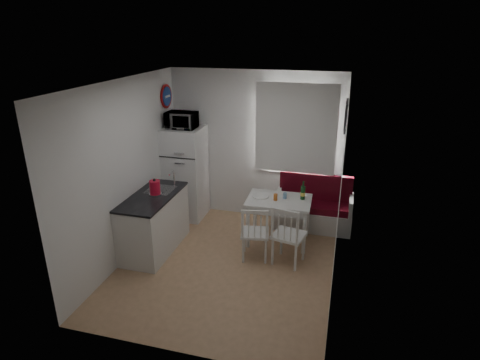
# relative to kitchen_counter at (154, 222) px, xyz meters

# --- Properties ---
(floor) EXTENTS (3.00, 3.50, 0.02)m
(floor) POSITION_rel_kitchen_counter_xyz_m (1.20, -0.16, -0.46)
(floor) COLOR #A78059
(floor) RESTS_ON ground
(ceiling) EXTENTS (3.00, 3.50, 0.02)m
(ceiling) POSITION_rel_kitchen_counter_xyz_m (1.20, -0.16, 2.14)
(ceiling) COLOR white
(ceiling) RESTS_ON wall_back
(wall_back) EXTENTS (3.00, 0.02, 2.60)m
(wall_back) POSITION_rel_kitchen_counter_xyz_m (1.20, 1.59, 0.84)
(wall_back) COLOR white
(wall_back) RESTS_ON floor
(wall_front) EXTENTS (3.00, 0.02, 2.60)m
(wall_front) POSITION_rel_kitchen_counter_xyz_m (1.20, -1.91, 0.84)
(wall_front) COLOR white
(wall_front) RESTS_ON floor
(wall_left) EXTENTS (0.02, 3.50, 2.60)m
(wall_left) POSITION_rel_kitchen_counter_xyz_m (-0.30, -0.16, 0.84)
(wall_left) COLOR white
(wall_left) RESTS_ON floor
(wall_right) EXTENTS (0.02, 3.50, 2.60)m
(wall_right) POSITION_rel_kitchen_counter_xyz_m (2.70, -0.16, 0.84)
(wall_right) COLOR white
(wall_right) RESTS_ON floor
(window) EXTENTS (1.22, 0.06, 1.47)m
(window) POSITION_rel_kitchen_counter_xyz_m (1.90, 1.56, 1.17)
(window) COLOR silver
(window) RESTS_ON wall_back
(curtain) EXTENTS (1.35, 0.02, 1.50)m
(curtain) POSITION_rel_kitchen_counter_xyz_m (1.90, 1.49, 1.22)
(curtain) COLOR white
(curtain) RESTS_ON wall_back
(kitchen_counter) EXTENTS (0.62, 1.32, 1.16)m
(kitchen_counter) POSITION_rel_kitchen_counter_xyz_m (0.00, 0.00, 0.00)
(kitchen_counter) COLOR silver
(kitchen_counter) RESTS_ON floor
(wall_sign) EXTENTS (0.03, 0.40, 0.40)m
(wall_sign) POSITION_rel_kitchen_counter_xyz_m (-0.27, 1.29, 1.69)
(wall_sign) COLOR navy
(wall_sign) RESTS_ON wall_left
(picture_frame) EXTENTS (0.04, 0.52, 0.42)m
(picture_frame) POSITION_rel_kitchen_counter_xyz_m (2.67, 0.94, 1.59)
(picture_frame) COLOR black
(picture_frame) RESTS_ON wall_right
(bench) EXTENTS (1.28, 0.49, 0.92)m
(bench) POSITION_rel_kitchen_counter_xyz_m (2.29, 1.35, -0.15)
(bench) COLOR silver
(bench) RESTS_ON floor
(dining_table) EXTENTS (1.01, 0.72, 0.74)m
(dining_table) POSITION_rel_kitchen_counter_xyz_m (1.79, 0.71, 0.20)
(dining_table) COLOR silver
(dining_table) RESTS_ON floor
(chair_left) EXTENTS (0.47, 0.45, 0.46)m
(chair_left) POSITION_rel_kitchen_counter_xyz_m (1.54, 0.05, 0.07)
(chair_left) COLOR silver
(chair_left) RESTS_ON floor
(chair_right) EXTENTS (0.51, 0.50, 0.49)m
(chair_right) POSITION_rel_kitchen_counter_xyz_m (2.04, 0.05, 0.11)
(chair_right) COLOR silver
(chair_right) RESTS_ON floor
(fridge) EXTENTS (0.66, 0.66, 1.64)m
(fridge) POSITION_rel_kitchen_counter_xyz_m (0.02, 1.24, 0.37)
(fridge) COLOR white
(fridge) RESTS_ON floor
(microwave) EXTENTS (0.50, 0.34, 0.28)m
(microwave) POSITION_rel_kitchen_counter_xyz_m (0.02, 1.19, 1.33)
(microwave) COLOR white
(microwave) RESTS_ON fridge
(kettle) EXTENTS (0.19, 0.19, 0.25)m
(kettle) POSITION_rel_kitchen_counter_xyz_m (0.05, 0.02, 0.57)
(kettle) COLOR red
(kettle) RESTS_ON kitchen_counter
(wine_bottle) EXTENTS (0.07, 0.07, 0.30)m
(wine_bottle) POSITION_rel_kitchen_counter_xyz_m (2.14, 0.81, 0.43)
(wine_bottle) COLOR #133D19
(wine_bottle) RESTS_ON dining_table
(drinking_glass_orange) EXTENTS (0.06, 0.06, 0.10)m
(drinking_glass_orange) POSITION_rel_kitchen_counter_xyz_m (1.74, 0.66, 0.34)
(drinking_glass_orange) COLOR #C46320
(drinking_glass_orange) RESTS_ON dining_table
(drinking_glass_blue) EXTENTS (0.06, 0.06, 0.09)m
(drinking_glass_blue) POSITION_rel_kitchen_counter_xyz_m (1.87, 0.76, 0.33)
(drinking_glass_blue) COLOR #6E93BB
(drinking_glass_blue) RESTS_ON dining_table
(plate) EXTENTS (0.26, 0.26, 0.02)m
(plate) POSITION_rel_kitchen_counter_xyz_m (1.49, 0.73, 0.29)
(plate) COLOR white
(plate) RESTS_ON dining_table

